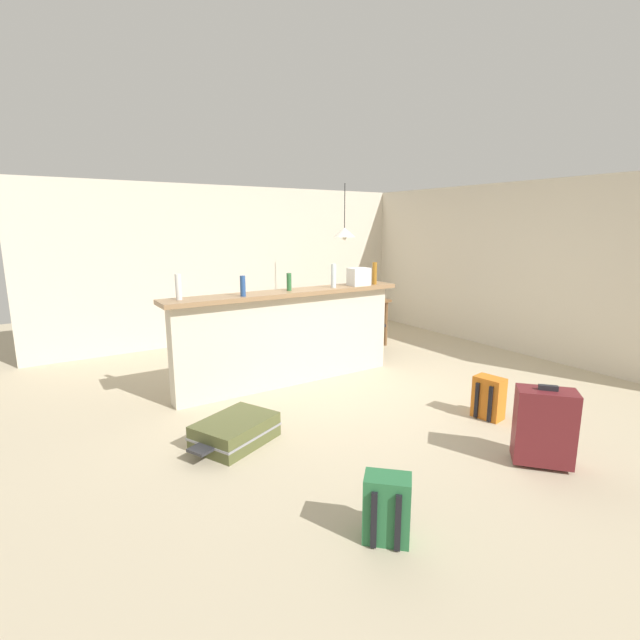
% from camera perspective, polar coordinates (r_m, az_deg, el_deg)
% --- Properties ---
extents(ground_plane, '(13.00, 13.00, 0.05)m').
position_cam_1_polar(ground_plane, '(5.55, 3.73, -8.50)').
color(ground_plane, '#BCAD8E').
extents(wall_back, '(6.60, 0.10, 2.50)m').
position_cam_1_polar(wall_back, '(7.89, -9.61, 6.89)').
color(wall_back, beige).
rests_on(wall_back, ground_plane).
extents(wall_right, '(0.10, 6.00, 2.50)m').
position_cam_1_polar(wall_right, '(7.65, 21.18, 6.13)').
color(wall_right, beige).
rests_on(wall_right, ground_plane).
extents(partition_half_wall, '(2.80, 0.20, 1.08)m').
position_cam_1_polar(partition_half_wall, '(5.52, -3.84, -2.47)').
color(partition_half_wall, beige).
rests_on(partition_half_wall, ground_plane).
extents(bar_countertop, '(2.96, 0.40, 0.05)m').
position_cam_1_polar(bar_countertop, '(5.41, -3.92, 3.35)').
color(bar_countertop, '#93704C').
rests_on(bar_countertop, partition_half_wall).
extents(bottle_white, '(0.06, 0.06, 0.27)m').
position_cam_1_polar(bottle_white, '(4.94, -17.07, 3.92)').
color(bottle_white, silver).
rests_on(bottle_white, bar_countertop).
extents(bottle_blue, '(0.06, 0.06, 0.22)m').
position_cam_1_polar(bottle_blue, '(5.03, -9.51, 4.16)').
color(bottle_blue, '#284C89').
rests_on(bottle_blue, bar_countertop).
extents(bottle_green, '(0.06, 0.06, 0.21)m').
position_cam_1_polar(bottle_green, '(5.41, -3.85, 4.72)').
color(bottle_green, '#2D6B38').
rests_on(bottle_green, bar_countertop).
extents(bottle_clear, '(0.06, 0.06, 0.29)m').
position_cam_1_polar(bottle_clear, '(5.67, 1.68, 5.49)').
color(bottle_clear, silver).
rests_on(bottle_clear, bar_countertop).
extents(bottle_amber, '(0.06, 0.06, 0.28)m').
position_cam_1_polar(bottle_amber, '(6.02, 6.75, 5.75)').
color(bottle_amber, '#9E661E').
rests_on(bottle_amber, bar_countertop).
extents(grocery_bag, '(0.26, 0.18, 0.22)m').
position_cam_1_polar(grocery_bag, '(5.89, 4.81, 5.35)').
color(grocery_bag, silver).
rests_on(grocery_bag, bar_countertop).
extents(dining_table, '(1.10, 0.80, 0.74)m').
position_cam_1_polar(dining_table, '(7.27, 3.51, 1.83)').
color(dining_table, brown).
rests_on(dining_table, ground_plane).
extents(dining_chair_near_partition, '(0.47, 0.47, 0.93)m').
position_cam_1_polar(dining_chair_near_partition, '(6.86, 5.29, 0.11)').
color(dining_chair_near_partition, black).
rests_on(dining_chair_near_partition, ground_plane).
extents(pendant_lamp, '(0.34, 0.34, 0.84)m').
position_cam_1_polar(pendant_lamp, '(7.20, 3.03, 10.76)').
color(pendant_lamp, black).
extents(suitcase_flat_olive, '(0.89, 0.73, 0.22)m').
position_cam_1_polar(suitcase_flat_olive, '(4.23, -10.43, -13.34)').
color(suitcase_flat_olive, '#51562D').
rests_on(suitcase_flat_olive, ground_plane).
extents(backpack_green, '(0.34, 0.34, 0.42)m').
position_cam_1_polar(backpack_green, '(3.05, 8.27, -22.04)').
color(backpack_green, '#286B3D').
rests_on(backpack_green, ground_plane).
extents(backpack_orange, '(0.28, 0.30, 0.42)m').
position_cam_1_polar(backpack_orange, '(4.93, 20.14, -9.05)').
color(backpack_orange, orange).
rests_on(backpack_orange, ground_plane).
extents(suitcase_upright_maroon, '(0.47, 0.49, 0.67)m').
position_cam_1_polar(suitcase_upright_maroon, '(4.13, 25.94, -11.71)').
color(suitcase_upright_maroon, maroon).
rests_on(suitcase_upright_maroon, ground_plane).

